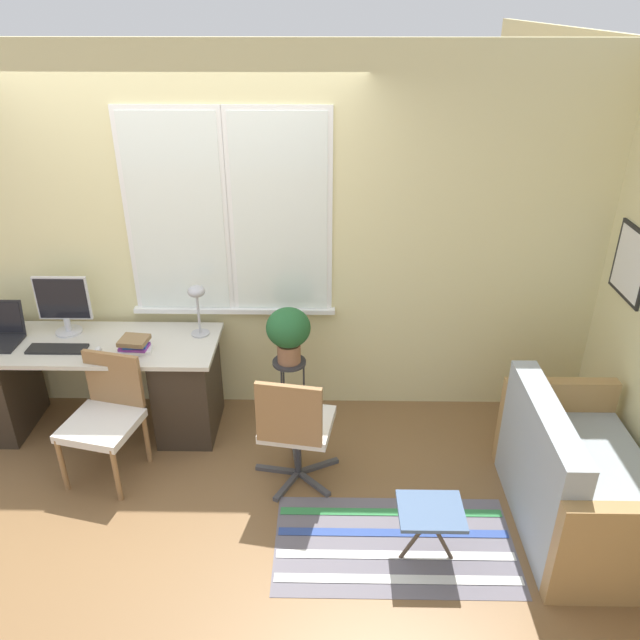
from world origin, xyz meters
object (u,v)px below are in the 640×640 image
(book_stack, at_px, (135,345))
(couch_loveseat, at_px, (577,484))
(keyboard, at_px, (57,349))
(desk_lamp, at_px, (197,299))
(office_chair_swivel, at_px, (295,427))
(monitor, at_px, (63,304))
(potted_plant, at_px, (288,331))
(desk_chair_wooden, at_px, (105,415))
(mouse, at_px, (98,349))
(plant_stand, at_px, (289,370))
(folding_stool, at_px, (431,515))

(book_stack, xyz_separation_m, couch_loveseat, (2.85, -0.80, -0.49))
(keyboard, relative_size, desk_lamp, 1.06)
(book_stack, bearing_deg, office_chair_swivel, -22.40)
(monitor, relative_size, potted_plant, 1.06)
(desk_chair_wooden, height_order, potted_plant, potted_plant)
(mouse, bearing_deg, plant_stand, 6.71)
(monitor, height_order, keyboard, monitor)
(mouse, distance_m, office_chair_swivel, 1.49)
(monitor, bearing_deg, potted_plant, -4.31)
(desk_chair_wooden, height_order, plant_stand, desk_chair_wooden)
(book_stack, bearing_deg, plant_stand, 8.02)
(couch_loveseat, bearing_deg, keyboard, 76.65)
(potted_plant, bearing_deg, plant_stand, 0.00)
(potted_plant, bearing_deg, keyboard, -175.09)
(book_stack, bearing_deg, monitor, 154.39)
(couch_loveseat, distance_m, folding_stool, 0.98)
(desk_lamp, height_order, book_stack, desk_lamp)
(mouse, bearing_deg, office_chair_swivel, -18.31)
(keyboard, bearing_deg, office_chair_swivel, -15.81)
(couch_loveseat, bearing_deg, folding_stool, 108.36)
(office_chair_swivel, bearing_deg, desk_chair_wooden, 4.63)
(folding_stool, bearing_deg, monitor, 151.00)
(folding_stool, bearing_deg, desk_chair_wooden, 159.97)
(folding_stool, bearing_deg, mouse, 153.20)
(keyboard, bearing_deg, monitor, 93.03)
(office_chair_swivel, distance_m, plant_stand, 0.62)
(book_stack, xyz_separation_m, office_chair_swivel, (1.12, -0.46, -0.33))
(office_chair_swivel, relative_size, couch_loveseat, 0.71)
(desk_lamp, bearing_deg, potted_plant, -9.44)
(keyboard, height_order, mouse, mouse)
(monitor, bearing_deg, couch_loveseat, -17.36)
(mouse, xyz_separation_m, folding_stool, (2.17, -1.10, -0.41))
(mouse, bearing_deg, couch_loveseat, -14.27)
(couch_loveseat, distance_m, potted_plant, 2.09)
(book_stack, xyz_separation_m, desk_chair_wooden, (-0.15, -0.35, -0.34))
(office_chair_swivel, height_order, folding_stool, office_chair_swivel)
(desk_chair_wooden, distance_m, potted_plant, 1.35)
(office_chair_swivel, distance_m, folding_stool, 1.03)
(couch_loveseat, height_order, potted_plant, potted_plant)
(book_stack, relative_size, office_chair_swivel, 0.26)
(monitor, distance_m, mouse, 0.46)
(book_stack, distance_m, couch_loveseat, 3.00)
(plant_stand, bearing_deg, monitor, 175.69)
(monitor, xyz_separation_m, book_stack, (0.56, -0.27, -0.18))
(book_stack, relative_size, potted_plant, 0.55)
(desk_lamp, relative_size, potted_plant, 0.92)
(mouse, relative_size, desk_lamp, 0.18)
(keyboard, distance_m, desk_chair_wooden, 0.62)
(monitor, bearing_deg, folding_stool, -29.00)
(mouse, distance_m, desk_lamp, 0.76)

